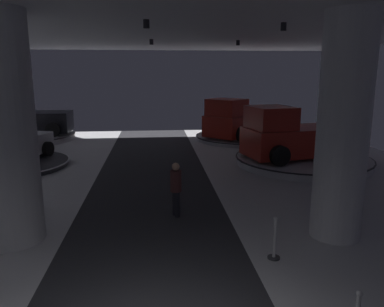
{
  "coord_description": "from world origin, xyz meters",
  "views": [
    {
      "loc": [
        0.14,
        -4.6,
        4.12
      ],
      "look_at": [
        1.36,
        7.78,
        1.4
      ],
      "focal_mm": 35.4,
      "sensor_mm": 36.0,
      "label": 1
    }
  ],
  "objects_px": {
    "display_platform_deep_left": "(27,137)",
    "visitor_walking_near": "(176,186)",
    "pickup_truck_deep_right": "(240,121)",
    "display_platform_deep_right": "(242,137)",
    "display_platform_far_left": "(10,164)",
    "pickup_truck_far_right": "(298,137)",
    "column_right": "(343,129)",
    "display_car_far_left": "(7,145)",
    "pickup_truck_deep_left": "(19,119)",
    "display_platform_far_right": "(303,160)",
    "column_left": "(1,131)"
  },
  "relations": [
    {
      "from": "display_platform_deep_left",
      "to": "pickup_truck_far_right",
      "type": "bearing_deg",
      "value": -28.57
    },
    {
      "from": "display_platform_deep_right",
      "to": "display_platform_far_right",
      "type": "bearing_deg",
      "value": -78.86
    },
    {
      "from": "display_platform_far_right",
      "to": "display_platform_deep_right",
      "type": "distance_m",
      "value": 6.6
    },
    {
      "from": "column_right",
      "to": "display_car_far_left",
      "type": "distance_m",
      "value": 13.74
    },
    {
      "from": "display_car_far_left",
      "to": "pickup_truck_far_right",
      "type": "distance_m",
      "value": 12.7
    },
    {
      "from": "display_car_far_left",
      "to": "pickup_truck_far_right",
      "type": "relative_size",
      "value": 0.81
    },
    {
      "from": "display_platform_far_left",
      "to": "pickup_truck_far_right",
      "type": "distance_m",
      "value": 12.74
    },
    {
      "from": "display_car_far_left",
      "to": "pickup_truck_deep_left",
      "type": "bearing_deg",
      "value": 104.12
    },
    {
      "from": "column_right",
      "to": "display_platform_far_right",
      "type": "relative_size",
      "value": 0.92
    },
    {
      "from": "display_platform_deep_left",
      "to": "pickup_truck_far_right",
      "type": "xyz_separation_m",
      "value": [
        14.05,
        -7.65,
        1.09
      ]
    },
    {
      "from": "column_left",
      "to": "pickup_truck_deep_right",
      "type": "xyz_separation_m",
      "value": [
        8.68,
        13.03,
        -1.55
      ]
    },
    {
      "from": "column_right",
      "to": "display_car_far_left",
      "type": "relative_size",
      "value": 1.21
    },
    {
      "from": "display_platform_deep_left",
      "to": "display_platform_deep_right",
      "type": "relative_size",
      "value": 1.0
    },
    {
      "from": "display_platform_far_left",
      "to": "display_car_far_left",
      "type": "relative_size",
      "value": 1.11
    },
    {
      "from": "pickup_truck_deep_right",
      "to": "visitor_walking_near",
      "type": "distance_m",
      "value": 12.7
    },
    {
      "from": "pickup_truck_deep_left",
      "to": "visitor_walking_near",
      "type": "xyz_separation_m",
      "value": [
        8.66,
        -13.2,
        -0.39
      ]
    },
    {
      "from": "display_car_far_left",
      "to": "display_platform_far_right",
      "type": "bearing_deg",
      "value": -3.61
    },
    {
      "from": "pickup_truck_deep_left",
      "to": "display_platform_far_right",
      "type": "bearing_deg",
      "value": -27.31
    },
    {
      "from": "display_platform_far_left",
      "to": "display_platform_deep_right",
      "type": "height_order",
      "value": "display_platform_deep_right"
    },
    {
      "from": "column_right",
      "to": "visitor_walking_near",
      "type": "bearing_deg",
      "value": 156.57
    },
    {
      "from": "display_platform_far_right",
      "to": "pickup_truck_far_right",
      "type": "relative_size",
      "value": 1.07
    },
    {
      "from": "display_platform_far_left",
      "to": "display_platform_deep_right",
      "type": "relative_size",
      "value": 0.89
    },
    {
      "from": "column_right",
      "to": "display_car_far_left",
      "type": "bearing_deg",
      "value": 143.24
    },
    {
      "from": "column_left",
      "to": "display_platform_deep_right",
      "type": "xyz_separation_m",
      "value": [
        8.91,
        13.25,
        -2.6
      ]
    },
    {
      "from": "column_right",
      "to": "display_platform_far_right",
      "type": "height_order",
      "value": "column_right"
    },
    {
      "from": "column_right",
      "to": "display_platform_far_left",
      "type": "xyz_separation_m",
      "value": [
        -10.91,
        8.18,
        -2.62
      ]
    },
    {
      "from": "display_platform_deep_left",
      "to": "pickup_truck_deep_right",
      "type": "distance_m",
      "value": 12.96
    },
    {
      "from": "display_platform_deep_left",
      "to": "pickup_truck_deep_left",
      "type": "distance_m",
      "value": 1.14
    },
    {
      "from": "display_platform_deep_left",
      "to": "pickup_truck_deep_right",
      "type": "bearing_deg",
      "value": -5.94
    },
    {
      "from": "column_left",
      "to": "display_platform_deep_left",
      "type": "xyz_separation_m",
      "value": [
        -4.18,
        14.37,
        -2.55
      ]
    },
    {
      "from": "display_platform_far_left",
      "to": "display_platform_deep_left",
      "type": "xyz_separation_m",
      "value": [
        -1.39,
        6.74,
        0.07
      ]
    },
    {
      "from": "column_right",
      "to": "display_platform_deep_left",
      "type": "bearing_deg",
      "value": 129.49
    },
    {
      "from": "display_car_far_left",
      "to": "pickup_truck_deep_right",
      "type": "bearing_deg",
      "value": 25.32
    },
    {
      "from": "display_platform_far_left",
      "to": "display_platform_far_right",
      "type": "relative_size",
      "value": 0.84
    },
    {
      "from": "display_platform_far_right",
      "to": "pickup_truck_far_right",
      "type": "xyz_separation_m",
      "value": [
        -0.31,
        -0.06,
        1.09
      ]
    },
    {
      "from": "display_car_far_left",
      "to": "display_platform_deep_right",
      "type": "bearing_deg",
      "value": 25.78
    },
    {
      "from": "column_left",
      "to": "display_car_far_left",
      "type": "relative_size",
      "value": 1.21
    },
    {
      "from": "display_platform_deep_left",
      "to": "display_platform_far_right",
      "type": "bearing_deg",
      "value": -27.84
    },
    {
      "from": "display_car_far_left",
      "to": "display_platform_deep_right",
      "type": "xyz_separation_m",
      "value": [
        11.71,
        5.65,
        -0.84
      ]
    },
    {
      "from": "display_platform_deep_left",
      "to": "visitor_walking_near",
      "type": "distance_m",
      "value": 15.64
    },
    {
      "from": "display_platform_far_right",
      "to": "visitor_walking_near",
      "type": "height_order",
      "value": "visitor_walking_near"
    },
    {
      "from": "column_left",
      "to": "display_platform_far_left",
      "type": "distance_m",
      "value": 8.53
    },
    {
      "from": "column_right",
      "to": "column_left",
      "type": "bearing_deg",
      "value": 176.08
    },
    {
      "from": "column_right",
      "to": "pickup_truck_far_right",
      "type": "xyz_separation_m",
      "value": [
        1.75,
        7.27,
        -1.46
      ]
    },
    {
      "from": "column_left",
      "to": "pickup_truck_far_right",
      "type": "xyz_separation_m",
      "value": [
        9.87,
        6.72,
        -1.46
      ]
    },
    {
      "from": "display_car_far_left",
      "to": "pickup_truck_far_right",
      "type": "xyz_separation_m",
      "value": [
        12.67,
        -0.88,
        0.3
      ]
    },
    {
      "from": "pickup_truck_deep_left",
      "to": "visitor_walking_near",
      "type": "relative_size",
      "value": 3.35
    },
    {
      "from": "display_platform_far_left",
      "to": "pickup_truck_deep_right",
      "type": "height_order",
      "value": "pickup_truck_deep_right"
    },
    {
      "from": "column_right",
      "to": "display_car_far_left",
      "type": "height_order",
      "value": "column_right"
    },
    {
      "from": "visitor_walking_near",
      "to": "display_platform_deep_left",
      "type": "bearing_deg",
      "value": 122.27
    }
  ]
}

